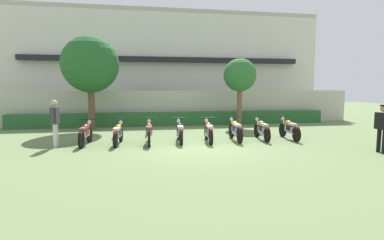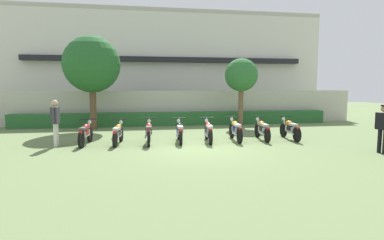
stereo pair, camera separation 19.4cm
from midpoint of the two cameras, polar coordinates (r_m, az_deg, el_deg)
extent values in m
plane|color=#607547|center=(11.33, 1.73, -5.14)|extent=(60.00, 60.00, 0.00)
cube|color=silver|center=(26.07, -4.76, 9.60)|extent=(23.84, 6.00, 7.60)
cube|color=black|center=(22.87, -4.08, 11.05)|extent=(20.02, 0.50, 0.36)
cube|color=#B2AD9E|center=(26.61, -4.84, 18.13)|extent=(23.84, 6.00, 0.30)
cube|color=#BCB7A8|center=(18.59, -2.77, 2.36)|extent=(22.64, 0.30, 1.98)
cube|color=#28602D|center=(17.95, -2.50, 0.26)|extent=(18.12, 0.70, 0.76)
cube|color=#9EA3A8|center=(20.75, -7.04, 2.02)|extent=(4.66, 2.29, 1.00)
cube|color=#2D333D|center=(20.68, -7.62, 4.28)|extent=(2.86, 1.96, 0.65)
cylinder|color=black|center=(21.96, -3.30, 1.23)|extent=(0.70, 0.29, 0.68)
cylinder|color=black|center=(20.17, -2.21, 0.80)|extent=(0.70, 0.29, 0.68)
cylinder|color=black|center=(21.54, -11.53, 1.02)|extent=(0.70, 0.29, 0.68)
cylinder|color=black|center=(19.70, -11.18, 0.56)|extent=(0.70, 0.29, 0.68)
cylinder|color=brown|center=(16.83, -17.45, 2.32)|extent=(0.33, 0.33, 2.35)
sphere|color=#235B28|center=(16.84, -17.69, 9.77)|extent=(2.89, 2.89, 2.89)
cylinder|color=brown|center=(17.63, 9.29, 2.48)|extent=(0.28, 0.28, 2.23)
sphere|color=#2D6B33|center=(17.61, 9.39, 8.20)|extent=(1.84, 1.84, 1.84)
cylinder|color=black|center=(13.07, -17.91, -2.56)|extent=(0.14, 0.62, 0.61)
cylinder|color=black|center=(11.87, -19.32, -3.47)|extent=(0.14, 0.62, 0.61)
cube|color=silver|center=(12.40, -18.66, -2.34)|extent=(0.25, 0.62, 0.22)
ellipsoid|color=red|center=(12.53, -18.51, -1.19)|extent=(0.26, 0.46, 0.22)
cube|color=#4C4742|center=(12.15, -18.96, -1.52)|extent=(0.24, 0.54, 0.10)
cube|color=red|center=(11.73, -19.49, -2.20)|extent=(0.11, 0.09, 0.08)
cylinder|color=silver|center=(12.94, -18.05, -1.22)|extent=(0.07, 0.23, 0.65)
cylinder|color=black|center=(12.82, -18.19, 0.15)|extent=(0.60, 0.09, 0.04)
sphere|color=silver|center=(13.03, -17.96, -0.37)|extent=(0.14, 0.14, 0.14)
cylinder|color=silver|center=(12.21, -19.47, -3.11)|extent=(0.12, 0.55, 0.07)
cube|color=#A51414|center=(12.34, -18.73, -2.15)|extent=(0.27, 0.38, 0.20)
cylinder|color=black|center=(12.85, -12.52, -2.66)|extent=(0.16, 0.57, 0.56)
cylinder|color=black|center=(11.66, -13.55, -3.58)|extent=(0.16, 0.57, 0.56)
cube|color=silver|center=(12.18, -13.07, -2.44)|extent=(0.27, 0.62, 0.22)
ellipsoid|color=orange|center=(12.31, -12.95, -1.26)|extent=(0.27, 0.46, 0.22)
cube|color=#B2ADA3|center=(11.93, -13.29, -1.60)|extent=(0.26, 0.54, 0.10)
cube|color=red|center=(11.52, -13.67, -2.29)|extent=(0.11, 0.09, 0.08)
cylinder|color=silver|center=(12.72, -12.63, -1.30)|extent=(0.08, 0.23, 0.65)
cylinder|color=black|center=(12.59, -12.73, 0.10)|extent=(0.60, 0.11, 0.04)
sphere|color=silver|center=(12.80, -12.56, -0.43)|extent=(0.14, 0.14, 0.14)
cylinder|color=silver|center=(11.98, -13.83, -3.23)|extent=(0.13, 0.55, 0.07)
cube|color=black|center=(12.12, -13.12, -2.24)|extent=(0.28, 0.39, 0.20)
cylinder|color=black|center=(12.77, -7.46, -2.46)|extent=(0.12, 0.64, 0.63)
cylinder|color=black|center=(11.54, -7.51, -3.38)|extent=(0.12, 0.64, 0.63)
cube|color=silver|center=(12.08, -7.50, -2.23)|extent=(0.23, 0.61, 0.22)
ellipsoid|color=red|center=(12.22, -7.50, -1.05)|extent=(0.24, 0.45, 0.22)
cube|color=#4C4742|center=(11.83, -7.52, -1.39)|extent=(0.22, 0.53, 0.10)
cube|color=red|center=(11.40, -7.54, -2.07)|extent=(0.10, 0.08, 0.08)
cylinder|color=silver|center=(12.63, -7.48, -1.09)|extent=(0.06, 0.23, 0.65)
cylinder|color=black|center=(12.51, -7.51, 0.31)|extent=(0.60, 0.06, 0.04)
sphere|color=silver|center=(12.72, -7.49, -0.22)|extent=(0.14, 0.14, 0.14)
cylinder|color=silver|center=(11.86, -8.08, -3.04)|extent=(0.09, 0.55, 0.07)
cube|color=black|center=(12.03, -7.50, -2.03)|extent=(0.26, 0.37, 0.20)
cylinder|color=black|center=(13.06, -2.06, -2.33)|extent=(0.12, 0.59, 0.58)
cylinder|color=black|center=(11.77, -1.60, -3.26)|extent=(0.12, 0.59, 0.58)
cube|color=silver|center=(12.34, -1.83, -2.12)|extent=(0.23, 0.61, 0.22)
ellipsoid|color=black|center=(12.48, -1.89, -0.96)|extent=(0.24, 0.45, 0.22)
cube|color=beige|center=(12.09, -1.75, -1.29)|extent=(0.23, 0.53, 0.10)
cube|color=red|center=(11.63, -1.57, -1.98)|extent=(0.10, 0.09, 0.08)
cylinder|color=silver|center=(12.93, -2.04, -0.99)|extent=(0.06, 0.23, 0.65)
cylinder|color=black|center=(12.80, -2.01, 0.38)|extent=(0.60, 0.07, 0.04)
sphere|color=silver|center=(13.01, -2.07, -0.14)|extent=(0.14, 0.14, 0.14)
cylinder|color=silver|center=(12.11, -2.30, -2.91)|extent=(0.10, 0.55, 0.07)
cube|color=navy|center=(12.29, -1.81, -1.92)|extent=(0.26, 0.37, 0.20)
cylinder|color=black|center=(13.04, 3.12, -2.30)|extent=(0.14, 0.61, 0.60)
cylinder|color=black|center=(11.87, 3.91, -3.14)|extent=(0.14, 0.61, 0.60)
cube|color=silver|center=(12.38, 3.53, -2.05)|extent=(0.25, 0.61, 0.22)
ellipsoid|color=red|center=(12.52, 3.43, -0.90)|extent=(0.26, 0.46, 0.22)
cube|color=beige|center=(12.13, 3.69, -1.22)|extent=(0.24, 0.53, 0.10)
cube|color=red|center=(11.73, 3.99, -1.87)|extent=(0.11, 0.09, 0.08)
cylinder|color=silver|center=(12.91, 3.18, -0.95)|extent=(0.07, 0.23, 0.65)
cylinder|color=black|center=(12.79, 3.24, 0.42)|extent=(0.60, 0.09, 0.04)
sphere|color=silver|center=(13.00, 3.12, -0.10)|extent=(0.14, 0.14, 0.14)
cylinder|color=silver|center=(12.14, 3.13, -2.83)|extent=(0.12, 0.55, 0.07)
cube|color=black|center=(12.33, 3.57, -1.85)|extent=(0.27, 0.38, 0.20)
cylinder|color=black|center=(13.49, 7.75, -2.01)|extent=(0.12, 0.63, 0.63)
cylinder|color=black|center=(12.25, 9.23, -2.86)|extent=(0.12, 0.63, 0.63)
cube|color=silver|center=(12.80, 8.52, -1.78)|extent=(0.23, 0.61, 0.22)
ellipsoid|color=yellow|center=(12.94, 8.34, -0.67)|extent=(0.24, 0.45, 0.22)
cube|color=beige|center=(12.55, 8.80, -0.98)|extent=(0.23, 0.53, 0.10)
cube|color=red|center=(12.11, 9.37, -1.63)|extent=(0.10, 0.09, 0.08)
cylinder|color=silver|center=(13.37, 7.86, -0.70)|extent=(0.06, 0.23, 0.65)
cylinder|color=black|center=(13.25, 7.97, 0.62)|extent=(0.60, 0.07, 0.04)
sphere|color=silver|center=(13.45, 7.76, 0.11)|extent=(0.14, 0.14, 0.14)
cylinder|color=silver|center=(12.55, 8.27, -2.54)|extent=(0.10, 0.55, 0.07)
cube|color=navy|center=(12.75, 8.58, -1.59)|extent=(0.26, 0.37, 0.20)
cylinder|color=black|center=(13.93, 12.36, -1.92)|extent=(0.13, 0.59, 0.59)
cylinder|color=black|center=(12.69, 14.14, -2.75)|extent=(0.13, 0.59, 0.59)
cube|color=silver|center=(13.24, 13.29, -1.71)|extent=(0.25, 0.61, 0.22)
ellipsoid|color=orange|center=(13.38, 13.09, -0.63)|extent=(0.25, 0.46, 0.22)
cube|color=#B2ADA3|center=(13.00, 13.63, -0.92)|extent=(0.24, 0.53, 0.10)
cube|color=red|center=(12.56, 14.32, -1.55)|extent=(0.11, 0.09, 0.08)
cylinder|color=silver|center=(13.81, 12.50, -0.66)|extent=(0.07, 0.23, 0.65)
cylinder|color=black|center=(13.69, 12.64, 0.63)|extent=(0.60, 0.08, 0.04)
sphere|color=silver|center=(13.89, 12.38, 0.13)|extent=(0.14, 0.14, 0.14)
cylinder|color=silver|center=(12.99, 13.12, -2.43)|extent=(0.11, 0.55, 0.07)
cube|color=black|center=(13.19, 13.36, -1.52)|extent=(0.27, 0.38, 0.20)
cylinder|color=black|center=(14.32, 16.87, -1.81)|extent=(0.11, 0.61, 0.60)
cylinder|color=black|center=(13.14, 19.19, -2.58)|extent=(0.11, 0.61, 0.60)
cube|color=silver|center=(13.66, 18.09, -1.58)|extent=(0.22, 0.61, 0.22)
ellipsoid|color=orange|center=(13.79, 17.82, -0.54)|extent=(0.24, 0.45, 0.22)
cube|color=#B2ADA3|center=(13.43, 18.53, -0.82)|extent=(0.22, 0.53, 0.10)
cube|color=red|center=(13.01, 19.43, -1.42)|extent=(0.10, 0.08, 0.08)
cylinder|color=silver|center=(14.20, 17.05, -0.57)|extent=(0.06, 0.23, 0.65)
cylinder|color=black|center=(14.08, 17.24, 0.68)|extent=(0.60, 0.06, 0.04)
sphere|color=silver|center=(14.28, 16.90, 0.19)|extent=(0.14, 0.14, 0.14)
cylinder|color=silver|center=(13.40, 18.06, -2.28)|extent=(0.09, 0.55, 0.07)
cube|color=black|center=(13.61, 18.18, -1.40)|extent=(0.25, 0.37, 0.20)
cylinder|color=silver|center=(12.64, -23.23, -2.47)|extent=(0.13, 0.13, 0.86)
cylinder|color=silver|center=(12.43, -23.48, -2.62)|extent=(0.13, 0.13, 0.86)
cube|color=#38383D|center=(12.45, -23.50, 0.80)|extent=(0.22, 0.50, 0.61)
cylinder|color=#38383D|center=(12.74, -23.18, 0.99)|extent=(0.09, 0.09, 0.58)
cylinder|color=#38383D|center=(12.16, -23.84, 0.74)|extent=(0.09, 0.09, 0.58)
sphere|color=tan|center=(12.42, -23.59, 2.88)|extent=(0.23, 0.23, 0.23)
cylinder|color=black|center=(12.23, 31.68, -3.33)|extent=(0.13, 0.13, 0.79)
cube|color=black|center=(12.08, 32.22, -0.22)|extent=(0.27, 0.48, 0.56)
cylinder|color=black|center=(12.27, 31.25, -0.02)|extent=(0.09, 0.09, 0.53)
sphere|color=#9E7556|center=(12.05, 32.33, 1.76)|extent=(0.21, 0.21, 0.21)
camera|label=1|loc=(0.10, -89.56, 0.05)|focal=28.93mm
camera|label=2|loc=(0.10, 90.44, -0.05)|focal=28.93mm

